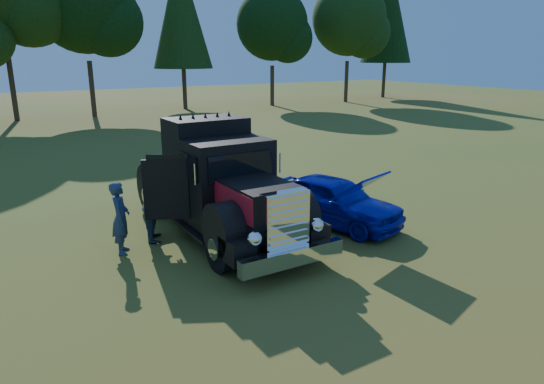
{
  "coord_description": "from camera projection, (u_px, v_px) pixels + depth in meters",
  "views": [
    {
      "loc": [
        -3.98,
        -8.9,
        4.64
      ],
      "look_at": [
        2.02,
        0.83,
        1.37
      ],
      "focal_mm": 32.0,
      "sensor_mm": 36.0,
      "label": 1
    }
  ],
  "objects": [
    {
      "name": "ground",
      "position": [
        213.0,
        274.0,
        10.57
      ],
      "size": [
        120.0,
        120.0,
        0.0
      ],
      "primitive_type": "plane",
      "color": "#33591A",
      "rests_on": "ground"
    },
    {
      "name": "diamond_t_truck",
      "position": [
        221.0,
        188.0,
        12.62
      ],
      "size": [
        3.26,
        7.16,
        3.0
      ],
      "color": "black",
      "rests_on": "ground"
    },
    {
      "name": "hotrod_coupe",
      "position": [
        333.0,
        200.0,
        13.54
      ],
      "size": [
        2.73,
        4.42,
        1.89
      ],
      "color": "#082EBD",
      "rests_on": "ground"
    },
    {
      "name": "spectator_near",
      "position": [
        121.0,
        218.0,
        11.49
      ],
      "size": [
        0.63,
        0.75,
        1.77
      ],
      "primitive_type": "imported",
      "rotation": [
        0.0,
        0.0,
        1.21
      ],
      "color": "#20264A",
      "rests_on": "ground"
    },
    {
      "name": "spectator_far",
      "position": [
        156.0,
        204.0,
        12.36
      ],
      "size": [
        0.99,
        1.1,
        1.87
      ],
      "primitive_type": "imported",
      "rotation": [
        0.0,
        0.0,
        1.2
      ],
      "color": "#20344A",
      "rests_on": "ground"
    }
  ]
}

